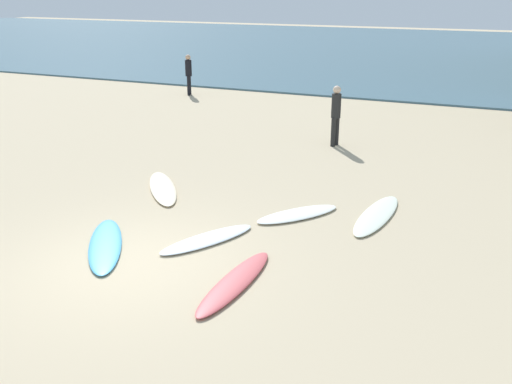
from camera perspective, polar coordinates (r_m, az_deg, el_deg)
ground_plane at (r=10.16m, az=-12.71°, el=-7.09°), size 120.00×120.00×0.00m
ocean_water at (r=44.11m, az=16.26°, el=13.55°), size 120.00×40.00×0.08m
surfboard_0 at (r=10.88m, az=-14.94°, el=-5.17°), size 1.86×2.34×0.08m
surfboard_1 at (r=12.10m, az=12.07°, el=-2.29°), size 0.80×2.54×0.08m
surfboard_2 at (r=10.77m, az=-4.92°, el=-4.77°), size 1.44×2.08×0.08m
surfboard_3 at (r=9.27m, az=-2.14°, el=-9.06°), size 0.57×2.39×0.09m
surfboard_4 at (r=13.56m, az=-9.39°, el=0.41°), size 1.97×2.29×0.08m
surfboard_5 at (r=11.91m, az=4.22°, el=-2.24°), size 1.67×1.89×0.08m
beachgoer_near at (r=17.05m, az=8.06°, el=7.94°), size 0.34×0.34×1.80m
beachgoer_far at (r=25.24m, az=-6.81°, el=11.86°), size 0.36×0.36×1.73m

